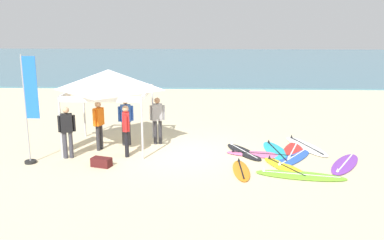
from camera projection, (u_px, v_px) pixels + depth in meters
ground_plane at (178, 154)px, 14.27m from camera, size 80.00×80.00×0.00m
sea at (199, 61)px, 44.81m from camera, size 80.00×36.00×0.10m
canopy_tent at (109, 80)px, 14.49m from camera, size 2.75×2.75×2.75m
surfboard_blue at (292, 158)px, 13.71m from camera, size 1.85×2.27×0.19m
surfboard_lime at (300, 175)px, 12.19m from camera, size 2.65×1.19×0.19m
surfboard_black at (243, 152)px, 14.36m from camera, size 1.39×2.08×0.19m
surfboard_orange at (241, 170)px, 12.60m from camera, size 0.54×1.82×0.19m
surfboard_purple at (345, 164)px, 13.15m from camera, size 1.68×2.29×0.19m
surfboard_white at (306, 146)px, 14.98m from camera, size 1.46×2.62×0.19m
surfboard_pink at (262, 154)px, 14.07m from camera, size 2.50×1.07×0.19m
surfboard_cyan at (277, 152)px, 14.34m from camera, size 1.02×2.55×0.19m
surfboard_red at (293, 151)px, 14.48m from camera, size 1.45×2.58×0.19m
surfboard_yellow at (286, 168)px, 12.83m from camera, size 1.47×2.10×0.19m
person_orange at (99, 122)px, 14.48m from camera, size 0.33×0.52×1.71m
person_grey at (157, 117)px, 15.16m from camera, size 0.55×0.26×1.71m
person_blue at (126, 118)px, 15.02m from camera, size 0.53×0.32×1.71m
person_black at (67, 129)px, 13.60m from camera, size 0.53×0.31×1.71m
person_red at (126, 127)px, 13.79m from camera, size 0.28×0.54×1.71m
banner_flag at (30, 114)px, 12.98m from camera, size 0.60×0.36×3.40m
gear_bag_near_tent at (101, 162)px, 13.00m from camera, size 0.67×0.49×0.28m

